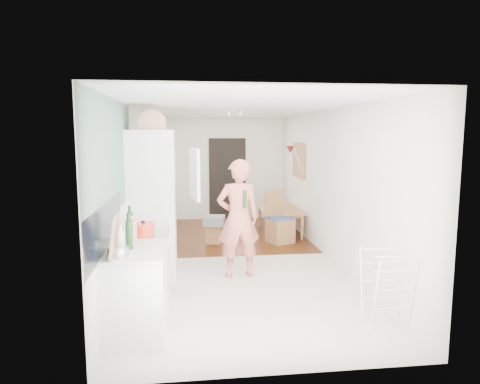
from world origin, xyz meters
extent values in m
cube|color=silver|center=(0.00, 0.00, 0.00)|extent=(3.20, 7.00, 0.01)
cube|color=#5A2B13|center=(0.00, 1.85, 0.01)|extent=(3.20, 3.30, 0.01)
cube|color=gray|center=(-1.59, -2.00, 1.85)|extent=(0.02, 3.00, 1.30)
cube|color=black|center=(-1.59, -2.55, 1.15)|extent=(0.02, 1.90, 0.50)
cube|color=black|center=(0.20, 3.48, 1.00)|extent=(0.90, 0.04, 2.00)
cube|color=white|center=(-1.30, -2.55, 0.43)|extent=(0.60, 0.90, 0.86)
cube|color=beige|center=(-1.30, -2.55, 0.89)|extent=(0.62, 0.92, 0.06)
cube|color=white|center=(-1.30, -1.80, 0.44)|extent=(0.60, 0.60, 0.88)
cube|color=#B3B3B6|center=(-1.30, -1.80, 0.90)|extent=(0.60, 0.60, 0.04)
cube|color=white|center=(-1.27, -0.78, 1.07)|extent=(0.66, 0.66, 2.15)
cube|color=white|center=(-0.66, -1.08, 1.55)|extent=(0.14, 0.56, 0.70)
cube|color=white|center=(-0.96, -0.78, 1.55)|extent=(0.02, 0.52, 0.66)
cube|color=tan|center=(1.58, 1.90, 1.55)|extent=(0.03, 0.90, 0.70)
cube|color=#A57244|center=(1.57, 1.90, 1.55)|extent=(0.00, 0.94, 0.74)
cone|color=maroon|center=(1.54, 2.55, 1.75)|extent=(0.18, 0.18, 0.16)
imported|color=#DF6F5F|center=(-0.03, -0.83, 1.03)|extent=(0.80, 0.57, 2.05)
imported|color=#A57244|center=(1.19, 1.83, 0.22)|extent=(0.78, 1.31, 0.45)
cube|color=gray|center=(-0.27, 1.09, 0.46)|extent=(0.45, 0.45, 0.17)
cylinder|color=red|center=(-1.27, -1.99, 1.00)|extent=(0.30, 0.30, 0.15)
cylinder|color=#B3B3B6|center=(-1.42, -2.82, 0.97)|extent=(0.22, 0.22, 0.10)
cylinder|color=#143C16|center=(0.05, -0.94, 1.17)|extent=(0.05, 0.05, 0.26)
cylinder|color=#143C16|center=(-1.35, -2.54, 1.07)|extent=(0.08, 0.08, 0.30)
cylinder|color=#143C16|center=(-1.40, -2.14, 1.07)|extent=(0.08, 0.08, 0.31)
cylinder|color=silver|center=(-1.44, -2.59, 1.03)|extent=(0.10, 0.10, 0.22)
cylinder|color=tan|center=(-1.35, -2.13, 1.03)|extent=(0.06, 0.06, 0.23)
cylinder|color=tan|center=(-1.38, -2.17, 1.03)|extent=(0.06, 0.06, 0.22)
camera|label=1|loc=(-0.73, -6.93, 2.09)|focal=32.00mm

